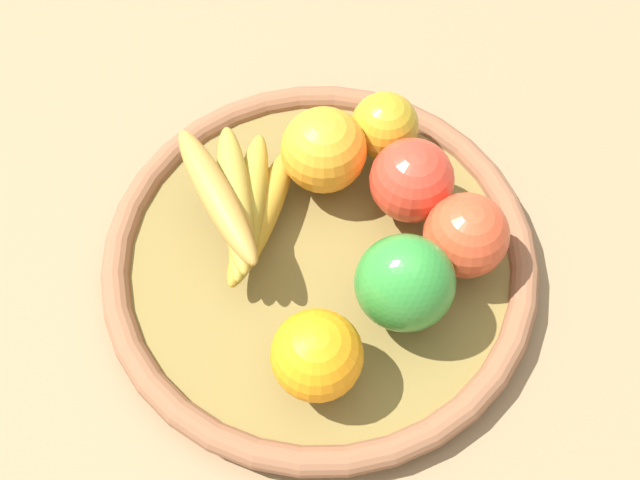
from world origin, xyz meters
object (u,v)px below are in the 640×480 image
object	(u,v)px
apple_1	(412,180)
apple_2	(385,126)
orange_0	(317,355)
banana_bunch	(241,203)
orange_1	(324,150)
bell_pepper	(405,283)
apple_0	(466,235)

from	to	relation	value
apple_1	apple_2	distance (m)	0.07
apple_1	orange_0	size ratio (longest dim) A/B	1.02
apple_1	orange_0	world-z (taller)	apple_1
banana_bunch	orange_1	world-z (taller)	orange_1
bell_pepper	apple_0	world-z (taller)	bell_pepper
orange_1	orange_0	bearing A→B (deg)	104.25
bell_pepper	orange_0	distance (m)	0.10
banana_bunch	orange_1	bearing A→B (deg)	-128.10
bell_pepper	apple_0	size ratio (longest dim) A/B	1.28
apple_1	orange_1	distance (m)	0.09
apple_1	apple_0	xyz separation A→B (m)	(-0.06, 0.04, -0.00)
orange_0	orange_1	size ratio (longest dim) A/B	0.94
bell_pepper	apple_2	distance (m)	0.18
apple_1	apple_0	size ratio (longest dim) A/B	1.03
orange_1	apple_1	bearing A→B (deg)	173.79
apple_1	banana_bunch	world-z (taller)	apple_1
banana_bunch	apple_2	distance (m)	0.16
banana_bunch	bell_pepper	size ratio (longest dim) A/B	1.66
banana_bunch	apple_2	xyz separation A→B (m)	(-0.10, -0.12, -0.00)
bell_pepper	apple_0	distance (m)	0.08
bell_pepper	apple_2	size ratio (longest dim) A/B	1.48
apple_2	orange_1	world-z (taller)	orange_1
orange_0	orange_1	xyz separation A→B (m)	(0.05, -0.20, 0.00)
banana_bunch	bell_pepper	world-z (taller)	bell_pepper
orange_0	orange_1	world-z (taller)	orange_1
apple_1	apple_2	size ratio (longest dim) A/B	1.18
apple_2	banana_bunch	bearing A→B (deg)	49.47
apple_1	banana_bunch	size ratio (longest dim) A/B	0.48
apple_2	orange_1	bearing A→B (deg)	46.15
orange_0	apple_0	xyz separation A→B (m)	(-0.10, -0.14, -0.00)
banana_bunch	apple_0	bearing A→B (deg)	-174.28
apple_0	orange_0	bearing A→B (deg)	56.41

